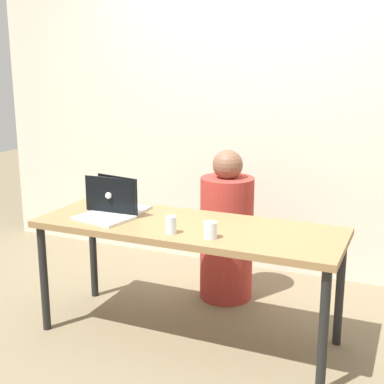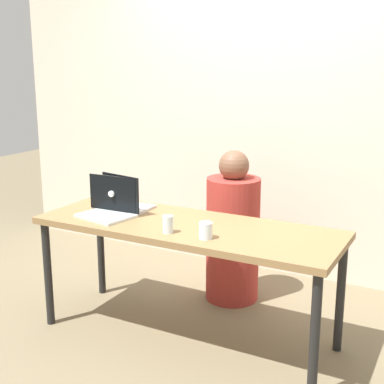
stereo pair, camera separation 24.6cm
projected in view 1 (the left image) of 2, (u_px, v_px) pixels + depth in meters
name	position (u px, v px, depth m)	size (l,w,h in m)	color
ground_plane	(188.00, 336.00, 3.29)	(12.00, 12.00, 0.00)	#70644A
back_wall	(256.00, 118.00, 4.17)	(4.70, 0.10, 2.43)	beige
desk	(188.00, 235.00, 3.13)	(1.81, 0.64, 0.72)	olive
person_at_center	(227.00, 233.00, 3.74)	(0.43, 0.43, 1.06)	#A33029
laptop_front_left	(109.00, 209.00, 3.24)	(0.36, 0.31, 0.24)	silver
laptop_back_left	(117.00, 204.00, 3.37)	(0.34, 0.28, 0.24)	silver
water_glass_center	(171.00, 226.00, 2.94)	(0.06, 0.06, 0.10)	silver
water_glass_right	(210.00, 231.00, 2.87)	(0.07, 0.07, 0.09)	silver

